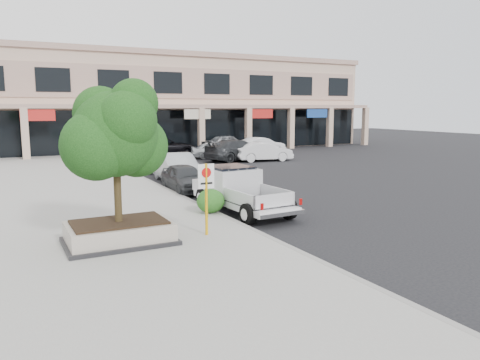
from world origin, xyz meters
The scene contains 19 objects.
ground centered at (0.00, 0.00, 0.00)m, with size 120.00×120.00×0.00m, color black.
sidewalk centered at (-5.50, 6.00, 0.07)m, with size 8.00×52.00×0.15m, color gray.
curb centered at (-1.55, 6.00, 0.07)m, with size 0.20×52.00×0.15m, color gray.
strip_mall centered at (8.00, 33.93, 4.75)m, with size 40.55×12.43×9.50m.
planter centered at (-5.91, 0.32, 0.48)m, with size 3.20×2.20×0.68m.
planter_tree centered at (-5.77, 0.48, 3.41)m, with size 2.90×2.55×4.00m.
no_parking_sign centered at (-3.20, -0.03, 1.63)m, with size 0.55×0.09×2.30m.
hedge centered at (-1.80, 2.81, 0.62)m, with size 1.10×0.99×0.94m, color #1B4F16.
pickup_truck centered at (-0.35, 2.90, 0.89)m, with size 2.10×5.67×1.79m, color silver, non-canonical shape.
curb_car_a centered at (-0.70, 8.51, 0.69)m, with size 1.63×4.06×1.38m, color #2E3133.
curb_car_b centered at (-0.03, 11.49, 0.82)m, with size 1.73×4.97×1.64m, color #A8ACB0.
curb_car_c centered at (-0.22, 17.36, 0.72)m, with size 2.00×4.93×1.43m, color silver.
curb_car_d centered at (-0.22, 22.67, 0.70)m, with size 2.31×5.02×1.39m, color black.
lot_car_a centered at (7.11, 21.83, 0.72)m, with size 1.69×4.21×1.43m, color #ACB1B5.
lot_car_b centered at (9.65, 18.33, 0.75)m, with size 1.59×4.57×1.50m, color silver.
lot_car_c centered at (8.02, 19.59, 0.84)m, with size 2.35×5.78×1.68m, color #282A2D.
lot_car_d centered at (4.12, 25.74, 0.78)m, with size 2.59×5.61×1.56m, color black.
lot_car_e centered at (11.10, 27.76, 0.79)m, with size 1.86×4.62×1.57m, color #AFB3B8.
lot_car_f centered at (12.49, 23.62, 0.75)m, with size 1.59×4.56×1.50m, color silver.
Camera 1 is at (-8.98, -13.48, 4.20)m, focal length 35.00 mm.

